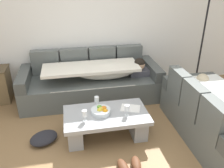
{
  "coord_description": "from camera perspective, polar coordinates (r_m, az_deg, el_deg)",
  "views": [
    {
      "loc": [
        -0.36,
        -2.33,
        2.24
      ],
      "look_at": [
        0.3,
        1.02,
        0.55
      ],
      "focal_mm": 37.6,
      "sensor_mm": 36.0,
      "label": 1
    }
  ],
  "objects": [
    {
      "name": "back_wall",
      "position": [
        4.58,
        -6.6,
        14.93
      ],
      "size": [
        9.0,
        0.1,
        2.7
      ],
      "primitive_type": "cube",
      "color": "silver",
      "rests_on": "ground_plane"
    },
    {
      "name": "crumpled_garment",
      "position": [
        3.58,
        -16.25,
        -12.49
      ],
      "size": [
        0.51,
        0.48,
        0.12
      ],
      "primitive_type": "ellipsoid",
      "rotation": [
        0.0,
        0.0,
        0.57
      ],
      "color": "#232328",
      "rests_on": "ground_plane"
    },
    {
      "name": "floor_lamp",
      "position": [
        4.68,
        21.0,
        10.68
      ],
      "size": [
        0.33,
        0.31,
        1.95
      ],
      "color": "black",
      "rests_on": "ground_plane"
    },
    {
      "name": "coffee_table",
      "position": [
        3.46,
        -1.43,
        -9.1
      ],
      "size": [
        1.2,
        0.68,
        0.38
      ],
      "color": "#999CA0",
      "rests_on": "ground_plane"
    },
    {
      "name": "wine_glass_near_right",
      "position": [
        3.28,
        3.67,
        -5.92
      ],
      "size": [
        0.07,
        0.07,
        0.17
      ],
      "color": "silver",
      "rests_on": "coffee_table"
    },
    {
      "name": "couch_along_wall",
      "position": [
        4.42,
        -4.52,
        0.54
      ],
      "size": [
        2.53,
        0.92,
        0.88
      ],
      "color": "#545A58",
      "rests_on": "ground_plane"
    },
    {
      "name": "ground_plane",
      "position": [
        3.25,
        -1.74,
        -17.22
      ],
      "size": [
        14.0,
        14.0,
        0.0
      ],
      "primitive_type": "plane",
      "color": "olive"
    },
    {
      "name": "wine_glass_near_left",
      "position": [
        3.18,
        -6.69,
        -7.22
      ],
      "size": [
        0.07,
        0.07,
        0.17
      ],
      "color": "silver",
      "rests_on": "coffee_table"
    },
    {
      "name": "fruit_bowl",
      "position": [
        3.36,
        -2.66,
        -6.51
      ],
      "size": [
        0.28,
        0.28,
        0.1
      ],
      "color": "silver",
      "rests_on": "coffee_table"
    },
    {
      "name": "wine_glass_far_back",
      "position": [
        3.48,
        -3.76,
        -3.85
      ],
      "size": [
        0.07,
        0.07,
        0.17
      ],
      "color": "silver",
      "rests_on": "coffee_table"
    },
    {
      "name": "open_magazine",
      "position": [
        3.49,
        4.5,
        -5.89
      ],
      "size": [
        0.34,
        0.3,
        0.01
      ],
      "primitive_type": "cube",
      "rotation": [
        0.0,
        0.0,
        -0.37
      ],
      "color": "white",
      "rests_on": "coffee_table"
    },
    {
      "name": "couch_near_window",
      "position": [
        3.7,
        23.42,
        -7.19
      ],
      "size": [
        0.92,
        1.77,
        0.88
      ],
      "rotation": [
        0.0,
        0.0,
        1.57
      ],
      "color": "#545A58",
      "rests_on": "ground_plane"
    },
    {
      "name": "pair_of_shoes",
      "position": [
        3.09,
        4.31,
        -19.11
      ],
      "size": [
        0.33,
        0.3,
        0.09
      ],
      "color": "#59331E",
      "rests_on": "ground_plane"
    }
  ]
}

